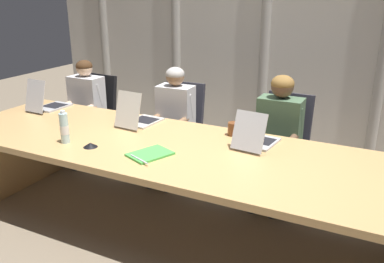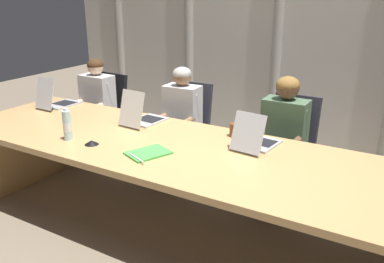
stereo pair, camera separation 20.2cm
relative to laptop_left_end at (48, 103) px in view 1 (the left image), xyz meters
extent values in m
plane|color=#7F705B|center=(1.66, -0.32, -0.80)|extent=(12.52, 12.52, 0.00)
cube|color=tan|center=(1.66, -0.32, -0.09)|extent=(4.05, 1.19, 0.05)
cube|color=black|center=(1.66, -0.32, -0.15)|extent=(3.45, 0.10, 0.06)
cube|color=tan|center=(-0.11, -0.32, -0.45)|extent=(0.08, 1.01, 0.69)
cube|color=beige|center=(1.66, 2.04, 0.69)|extent=(6.26, 0.10, 2.97)
cylinder|color=#A39E96|center=(-0.80, 1.98, 0.69)|extent=(0.12, 0.12, 2.91)
cylinder|color=#A39E96|center=(0.38, 1.98, 0.69)|extent=(0.12, 0.12, 2.91)
cylinder|color=#A39E96|center=(1.60, 1.98, 0.69)|extent=(0.12, 0.12, 2.91)
cube|color=#BCBCC1|center=(0.00, 0.07, -0.05)|extent=(0.24, 0.34, 0.02)
cube|color=black|center=(0.00, 0.09, -0.04)|extent=(0.20, 0.19, 0.00)
cube|color=#BCBCC1|center=(0.00, -0.14, 0.11)|extent=(0.23, 0.10, 0.31)
cube|color=black|center=(0.00, -0.14, 0.11)|extent=(0.21, 0.08, 0.27)
cube|color=beige|center=(1.09, 0.07, -0.05)|extent=(0.27, 0.35, 0.02)
cube|color=black|center=(1.09, 0.09, -0.04)|extent=(0.22, 0.20, 0.00)
cube|color=beige|center=(1.07, -0.14, 0.11)|extent=(0.25, 0.11, 0.31)
cube|color=black|center=(1.07, -0.13, 0.11)|extent=(0.23, 0.09, 0.27)
cube|color=#BCBCC1|center=(2.19, 0.03, -0.05)|extent=(0.28, 0.33, 0.02)
cube|color=black|center=(2.19, 0.06, -0.04)|extent=(0.23, 0.19, 0.00)
cube|color=#BCBCC1|center=(2.17, -0.17, 0.10)|extent=(0.26, 0.13, 0.28)
cube|color=black|center=(2.17, -0.16, 0.10)|extent=(0.23, 0.11, 0.25)
cube|color=black|center=(-0.04, 0.64, -0.37)|extent=(0.51, 0.51, 0.08)
cube|color=black|center=(-0.02, 0.86, -0.10)|extent=(0.44, 0.15, 0.47)
cylinder|color=#262628|center=(-0.04, 0.64, -0.58)|extent=(0.05, 0.05, 0.35)
cylinder|color=black|center=(-0.04, 0.64, -0.78)|extent=(0.60, 0.60, 0.04)
cube|color=#2D2D38|center=(1.10, 0.64, -0.37)|extent=(0.49, 0.49, 0.08)
cube|color=#2D2D38|center=(1.10, 0.86, -0.09)|extent=(0.44, 0.13, 0.48)
cylinder|color=#262628|center=(1.10, 0.64, -0.58)|extent=(0.05, 0.05, 0.35)
cylinder|color=black|center=(1.10, 0.64, -0.78)|extent=(0.60, 0.60, 0.04)
cube|color=#2D2D38|center=(2.21, 0.64, -0.37)|extent=(0.49, 0.49, 0.08)
cube|color=#2D2D38|center=(2.22, 0.86, -0.09)|extent=(0.44, 0.13, 0.49)
cylinder|color=#262628|center=(2.21, 0.64, -0.58)|extent=(0.05, 0.05, 0.35)
cylinder|color=black|center=(2.21, 0.64, -0.78)|extent=(0.60, 0.60, 0.04)
cube|color=silver|center=(-0.03, 0.62, -0.09)|extent=(0.38, 0.22, 0.48)
sphere|color=beige|center=(-0.03, 0.62, 0.25)|extent=(0.18, 0.18, 0.18)
ellipsoid|color=#472D19|center=(-0.03, 0.62, 0.27)|extent=(0.18, 0.18, 0.13)
cylinder|color=silver|center=(0.13, 0.62, -0.04)|extent=(0.07, 0.14, 0.27)
cylinder|color=beige|center=(0.12, 0.41, -0.15)|extent=(0.07, 0.30, 0.06)
cylinder|color=silver|center=(-0.19, 0.62, -0.04)|extent=(0.07, 0.14, 0.27)
cylinder|color=beige|center=(-0.19, 0.41, -0.15)|extent=(0.07, 0.30, 0.06)
cylinder|color=#262833|center=(0.06, 0.42, -0.36)|extent=(0.13, 0.40, 0.13)
cylinder|color=#262833|center=(0.06, 0.24, -0.57)|extent=(0.11, 0.11, 0.45)
cylinder|color=#262833|center=(-0.14, 0.42, -0.36)|extent=(0.13, 0.40, 0.13)
cylinder|color=#262833|center=(-0.14, 0.24, -0.57)|extent=(0.11, 0.11, 0.45)
cube|color=silver|center=(1.12, 0.62, -0.08)|extent=(0.37, 0.24, 0.49)
sphere|color=#8C6647|center=(1.12, 0.62, 0.26)|extent=(0.18, 0.18, 0.18)
ellipsoid|color=#B2ADA8|center=(1.12, 0.62, 0.29)|extent=(0.19, 0.19, 0.14)
cylinder|color=silver|center=(1.27, 0.63, -0.02)|extent=(0.08, 0.14, 0.27)
cylinder|color=#8C6647|center=(1.28, 0.42, -0.14)|extent=(0.08, 0.30, 0.06)
cylinder|color=silver|center=(0.97, 0.61, -0.02)|extent=(0.08, 0.14, 0.27)
cylinder|color=#8C6647|center=(0.98, 0.40, -0.14)|extent=(0.08, 0.30, 0.06)
cylinder|color=#262833|center=(1.23, 0.42, -0.36)|extent=(0.15, 0.41, 0.13)
cylinder|color=#262833|center=(1.24, 0.24, -0.57)|extent=(0.11, 0.11, 0.45)
cylinder|color=#262833|center=(1.03, 0.41, -0.36)|extent=(0.15, 0.41, 0.13)
cylinder|color=#262833|center=(1.04, 0.24, -0.57)|extent=(0.11, 0.11, 0.45)
cube|color=#4C6B4C|center=(2.19, 0.62, -0.08)|extent=(0.39, 0.22, 0.50)
sphere|color=brown|center=(2.19, 0.62, 0.27)|extent=(0.20, 0.20, 0.20)
ellipsoid|color=olive|center=(2.19, 0.62, 0.30)|extent=(0.21, 0.21, 0.15)
cylinder|color=#4C6B4C|center=(2.36, 0.62, -0.02)|extent=(0.07, 0.14, 0.27)
cylinder|color=brown|center=(2.36, 0.41, -0.14)|extent=(0.07, 0.30, 0.06)
cylinder|color=#4C6B4C|center=(2.03, 0.62, -0.02)|extent=(0.07, 0.14, 0.27)
cylinder|color=brown|center=(2.03, 0.41, -0.14)|extent=(0.07, 0.30, 0.06)
cylinder|color=#262833|center=(2.29, 0.42, -0.36)|extent=(0.13, 0.40, 0.13)
cylinder|color=#262833|center=(2.29, 0.24, -0.57)|extent=(0.11, 0.11, 0.45)
cylinder|color=#262833|center=(2.09, 0.42, -0.36)|extent=(0.13, 0.40, 0.13)
cylinder|color=#262833|center=(2.09, 0.24, -0.57)|extent=(0.11, 0.11, 0.45)
cylinder|color=silver|center=(0.82, -0.64, 0.06)|extent=(0.07, 0.07, 0.24)
cylinder|color=white|center=(0.82, -0.64, 0.05)|extent=(0.07, 0.07, 0.07)
cylinder|color=white|center=(0.82, -0.64, 0.19)|extent=(0.04, 0.04, 0.02)
cylinder|color=brown|center=(1.94, 0.11, -0.01)|extent=(0.09, 0.09, 0.11)
torus|color=brown|center=(2.00, 0.11, -0.01)|extent=(0.08, 0.01, 0.08)
cone|color=black|center=(1.06, -0.62, -0.04)|extent=(0.11, 0.11, 0.03)
cube|color=#4CB74C|center=(1.55, -0.56, -0.05)|extent=(0.32, 0.36, 0.02)
cylinder|color=silver|center=(1.55, -0.70, -0.04)|extent=(0.20, 0.09, 0.01)
camera|label=1|loc=(3.06, -2.89, 1.09)|focal=38.37mm
camera|label=2|loc=(3.24, -2.79, 1.09)|focal=38.37mm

